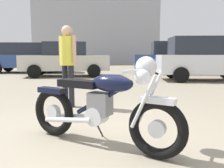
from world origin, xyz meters
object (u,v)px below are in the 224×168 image
Objects in this scene: bystander at (68,57)px; pale_sedan_back at (171,57)px; vintage_motorcycle at (104,105)px; silver_sedan_mid at (204,58)px; dark_sedan_left at (65,59)px; red_hatchback_near at (29,57)px.

bystander is 0.42× the size of pale_sedan_back.
vintage_motorcycle is 7.97m from silver_sedan_mid.
bystander is at bearing 141.00° from vintage_motorcycle.
red_hatchback_near reaches higher than dark_sedan_left.
red_hatchback_near is 1.22× the size of pale_sedan_back.
dark_sedan_left is at bearing 19.25° from pale_sedan_back.
bystander is 0.34× the size of red_hatchback_near.
pale_sedan_back is at bearing 101.84° from vintage_motorcycle.
silver_sedan_mid is at bearing 150.76° from red_hatchback_near.
silver_sedan_mid is at bearing 170.70° from bystander.
dark_sedan_left is 6.40m from silver_sedan_mid.
pale_sedan_back reaches higher than dark_sedan_left.
bystander is 10.03m from red_hatchback_near.
vintage_motorcycle is 0.39× the size of red_hatchback_near.
dark_sedan_left is 0.92× the size of red_hatchback_near.
vintage_motorcycle is at bearing 75.75° from pale_sedan_back.
vintage_motorcycle is at bearing -116.41° from silver_sedan_mid.
pale_sedan_back is (8.25, -0.53, -0.02)m from red_hatchback_near.
red_hatchback_near is at bearing -2.01° from pale_sedan_back.
pale_sedan_back is at bearing 171.35° from red_hatchback_near.
dark_sedan_left is (-1.65, 6.74, -0.18)m from bystander.
dark_sedan_left is at bearing 134.77° from red_hatchback_near.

